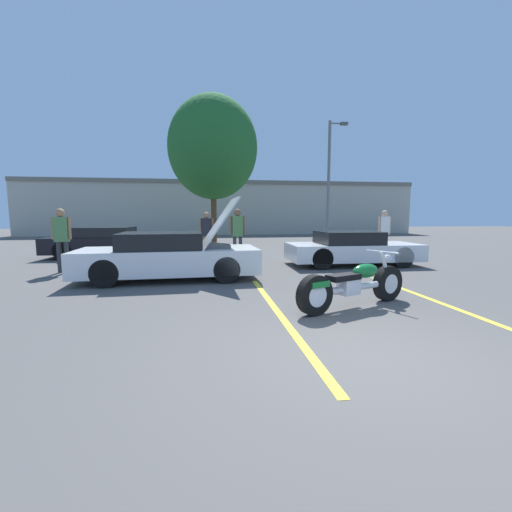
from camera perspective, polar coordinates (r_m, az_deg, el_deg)
The scene contains 14 objects.
ground_plane at distance 4.21m, azimuth 17.54°, elevation -16.37°, with size 80.00×80.00×0.00m, color #514F4C.
parking_stripe_foreground at distance 5.86m, azimuth 3.69°, elevation -9.33°, with size 0.12×5.57×0.01m, color yellow.
parking_stripe_middle at distance 7.19m, azimuth 29.11°, elevation -7.15°, with size 0.12×5.57×0.01m, color yellow.
far_building at distance 29.83m, azimuth -5.22°, elevation 8.22°, with size 32.00×4.20×4.40m.
light_pole at distance 22.27m, azimuth 12.22°, elevation 12.96°, with size 1.21×0.28×7.33m.
tree_background at distance 20.14m, azimuth -7.20°, elevation 17.46°, with size 4.96×4.96×8.21m.
motorcycle at distance 6.32m, azimuth 16.02°, elevation -4.63°, with size 2.37×1.18×0.97m.
show_car_hood_open at distance 8.98m, azimuth -14.16°, elevation -0.01°, with size 4.51×1.95×2.08m.
parked_car_left_row at distance 14.36m, azimuth -23.30°, elevation 2.08°, with size 4.62×2.02×1.17m.
parked_car_right_row at distance 11.60m, azimuth 15.61°, elevation 1.18°, with size 4.21×1.88×1.10m.
spectator_near_motorcycle at distance 11.09m, azimuth -29.67°, elevation 3.15°, with size 0.52×0.24×1.81m.
spectator_by_show_car at distance 14.33m, azimuth 20.58°, elevation 4.25°, with size 0.52×0.24×1.81m.
spectator_midground at distance 12.97m, azimuth -8.25°, elevation 4.17°, with size 0.52×0.23×1.74m.
spectator_far_lot at distance 11.87m, azimuth -3.10°, elevation 4.32°, with size 0.52×0.24×1.84m.
Camera 1 is at (-1.75, -3.46, 1.64)m, focal length 24.00 mm.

